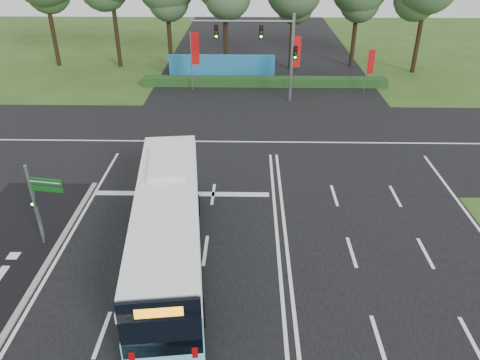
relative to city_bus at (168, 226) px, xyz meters
The scene contains 13 objects.
ground 5.12m from the city_bus, ahead, with size 120.00×120.00×0.00m, color #2D4D19.
road_main 5.12m from the city_bus, ahead, with size 20.00×120.00×0.04m, color black.
road_cross 13.61m from the city_bus, 69.36° to the left, with size 120.00×14.00×0.05m, color black.
kerb_strip 6.10m from the city_bus, 156.03° to the right, with size 0.25×18.00×0.12m, color gray.
city_bus is the anchor object (origin of this frame).
pedestrian_signal 6.33m from the city_bus, 168.01° to the left, with size 0.29×0.40×3.08m.
street_sign 5.85m from the city_bus, behind, with size 1.58×0.33×4.08m.
banner_flag_left 24.02m from the city_bus, 93.31° to the left, with size 0.75×0.10×5.09m.
banner_flag_mid 24.77m from the city_bus, 72.85° to the left, with size 0.70×0.24×4.88m.
banner_flag_right 27.02m from the city_bus, 59.77° to the left, with size 0.56×0.13×3.83m.
traffic_light_gantry 21.89m from the city_bus, 76.78° to the left, with size 8.41×0.28×7.00m.
hedge 25.61m from the city_bus, 79.28° to the left, with size 22.00×1.20×0.80m, color #163A15.
blue_hoarding 27.64m from the city_bus, 88.43° to the left, with size 10.00×0.30×2.20m, color #2076B1.
Camera 1 is at (-1.39, -16.95, 13.04)m, focal length 35.00 mm.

